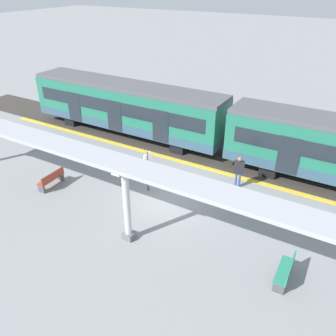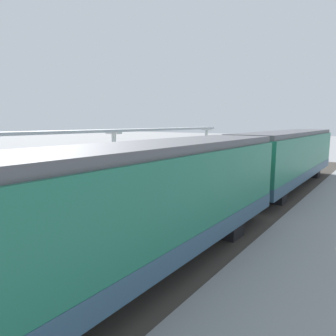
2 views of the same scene
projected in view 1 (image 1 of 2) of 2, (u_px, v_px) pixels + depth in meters
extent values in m
plane|color=gray|center=(170.00, 198.00, 16.92)|extent=(176.00, 176.00, 0.00)
cube|color=gold|center=(202.00, 167.00, 19.66)|extent=(0.38, 30.69, 0.01)
cube|color=#38332D|center=(215.00, 155.00, 21.01)|extent=(3.20, 42.69, 0.01)
cube|color=#216D54|center=(126.00, 106.00, 22.92)|extent=(2.60, 13.88, 2.60)
cube|color=#314F67|center=(127.00, 121.00, 23.43)|extent=(2.63, 13.90, 0.55)
cube|color=#515156|center=(125.00, 85.00, 22.22)|extent=(2.39, 13.88, 0.24)
cube|color=#1E262D|center=(114.00, 108.00, 21.78)|extent=(0.03, 12.77, 0.84)
cube|color=#1E262D|center=(74.00, 107.00, 23.58)|extent=(0.04, 1.10, 2.00)
cube|color=#1E262D|center=(114.00, 116.00, 22.05)|extent=(0.04, 1.10, 2.00)
cube|color=#1E262D|center=(160.00, 127.00, 20.53)|extent=(0.04, 1.10, 2.00)
cube|color=black|center=(184.00, 143.00, 21.77)|extent=(2.21, 0.90, 0.64)
cube|color=black|center=(79.00, 117.00, 25.67)|extent=(2.21, 0.90, 0.64)
cube|color=#1E262D|center=(289.00, 156.00, 17.22)|extent=(0.04, 1.10, 2.00)
cube|color=black|center=(272.00, 164.00, 19.31)|extent=(2.21, 0.90, 0.64)
cube|color=slate|center=(129.00, 235.00, 14.31)|extent=(0.44, 0.44, 0.30)
cylinder|color=silver|center=(127.00, 203.00, 13.49)|extent=(0.28, 0.28, 3.02)
cube|color=silver|center=(124.00, 168.00, 12.72)|extent=(1.10, 0.36, 0.12)
cube|color=#A8AAB2|center=(129.00, 166.00, 12.54)|extent=(1.20, 24.73, 0.16)
cube|color=#A23A29|center=(51.00, 179.00, 17.69)|extent=(1.51, 0.48, 0.04)
cube|color=#A23A29|center=(53.00, 176.00, 17.50)|extent=(1.50, 0.10, 0.40)
cube|color=#4C4C51|center=(42.00, 189.00, 17.29)|extent=(0.11, 0.40, 0.42)
cube|color=#4C4C51|center=(61.00, 177.00, 18.31)|extent=(0.11, 0.40, 0.42)
cube|color=#297E64|center=(284.00, 270.00, 12.23)|extent=(1.51, 0.47, 0.04)
cube|color=#297E64|center=(291.00, 268.00, 12.04)|extent=(1.50, 0.09, 0.40)
cube|color=#4C4C51|center=(278.00, 288.00, 11.84)|extent=(0.11, 0.40, 0.42)
cube|color=#4C4C51|center=(287.00, 263.00, 12.85)|extent=(0.11, 0.40, 0.42)
cylinder|color=#4C4C51|center=(148.00, 172.00, 17.01)|extent=(0.10, 0.10, 2.20)
cube|color=silver|center=(147.00, 157.00, 16.59)|extent=(0.56, 0.04, 0.36)
cylinder|color=#344982|center=(239.00, 180.00, 17.60)|extent=(0.11, 0.11, 0.87)
cylinder|color=#344982|center=(236.00, 180.00, 17.63)|extent=(0.11, 0.11, 0.87)
cube|color=#27252A|center=(239.00, 167.00, 17.24)|extent=(0.38, 0.55, 0.65)
sphere|color=#92634B|center=(240.00, 159.00, 17.02)|extent=(0.24, 0.24, 0.24)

